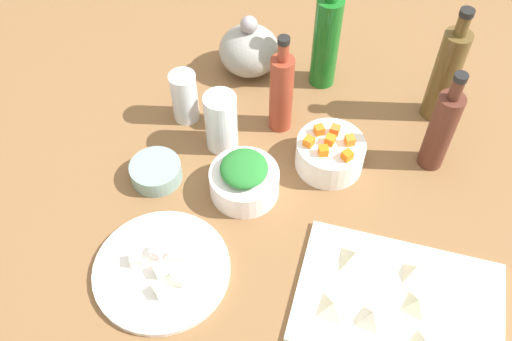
% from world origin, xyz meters
% --- Properties ---
extents(tabletop, '(1.90, 1.90, 0.03)m').
position_xyz_m(tabletop, '(0.00, 0.00, 0.01)').
color(tabletop, brown).
rests_on(tabletop, ground).
extents(cutting_board, '(0.36, 0.25, 0.01)m').
position_xyz_m(cutting_board, '(0.30, -0.18, 0.03)').
color(cutting_board, white).
rests_on(cutting_board, tabletop).
extents(plate_tofu, '(0.24, 0.24, 0.01)m').
position_xyz_m(plate_tofu, '(-0.12, -0.23, 0.04)').
color(plate_tofu, white).
rests_on(plate_tofu, tabletop).
extents(bowl_greens, '(0.14, 0.14, 0.06)m').
position_xyz_m(bowl_greens, '(-0.02, -0.02, 0.06)').
color(bowl_greens, white).
rests_on(bowl_greens, tabletop).
extents(bowl_carrots, '(0.14, 0.14, 0.06)m').
position_xyz_m(bowl_carrots, '(0.13, 0.09, 0.06)').
color(bowl_carrots, white).
rests_on(bowl_carrots, tabletop).
extents(bowl_small_side, '(0.10, 0.10, 0.04)m').
position_xyz_m(bowl_small_side, '(-0.20, -0.03, 0.05)').
color(bowl_small_side, '#80A298').
rests_on(bowl_small_side, tabletop).
extents(teapot, '(0.16, 0.14, 0.15)m').
position_xyz_m(teapot, '(-0.10, 0.33, 0.09)').
color(teapot, '#979891').
rests_on(teapot, tabletop).
extents(bottle_0, '(0.05, 0.05, 0.24)m').
position_xyz_m(bottle_0, '(0.01, 0.17, 0.13)').
color(bottle_0, '#953824').
rests_on(bottle_0, tabletop).
extents(bottle_1, '(0.05, 0.05, 0.24)m').
position_xyz_m(bottle_1, '(0.33, 0.15, 0.13)').
color(bottle_1, '#552A1F').
rests_on(bottle_1, tabletop).
extents(bottle_2, '(0.06, 0.06, 0.26)m').
position_xyz_m(bottle_2, '(0.07, 0.33, 0.15)').
color(bottle_2, '#18691F').
rests_on(bottle_2, tabletop).
extents(bottle_3, '(0.06, 0.06, 0.27)m').
position_xyz_m(bottle_3, '(0.33, 0.29, 0.14)').
color(bottle_3, brown).
rests_on(bottle_3, tabletop).
extents(drinking_glass_0, '(0.06, 0.06, 0.12)m').
position_xyz_m(drinking_glass_0, '(-0.19, 0.15, 0.09)').
color(drinking_glass_0, white).
rests_on(drinking_glass_0, tabletop).
extents(drinking_glass_1, '(0.07, 0.07, 0.13)m').
position_xyz_m(drinking_glass_1, '(-0.10, 0.09, 0.10)').
color(drinking_glass_1, white).
rests_on(drinking_glass_1, tabletop).
extents(carrot_cube_0, '(0.02, 0.02, 0.02)m').
position_xyz_m(carrot_cube_0, '(0.16, 0.10, 0.10)').
color(carrot_cube_0, orange).
rests_on(carrot_cube_0, bowl_carrots).
extents(carrot_cube_1, '(0.02, 0.02, 0.02)m').
position_xyz_m(carrot_cube_1, '(0.12, 0.06, 0.10)').
color(carrot_cube_1, orange).
rests_on(carrot_cube_1, bowl_carrots).
extents(carrot_cube_2, '(0.02, 0.02, 0.02)m').
position_xyz_m(carrot_cube_2, '(0.13, 0.12, 0.10)').
color(carrot_cube_2, orange).
rests_on(carrot_cube_2, bowl_carrots).
extents(carrot_cube_3, '(0.03, 0.03, 0.02)m').
position_xyz_m(carrot_cube_3, '(0.17, 0.06, 0.10)').
color(carrot_cube_3, orange).
rests_on(carrot_cube_3, bowl_carrots).
extents(carrot_cube_4, '(0.02, 0.02, 0.02)m').
position_xyz_m(carrot_cube_4, '(0.09, 0.08, 0.10)').
color(carrot_cube_4, orange).
rests_on(carrot_cube_4, bowl_carrots).
extents(carrot_cube_5, '(0.02, 0.02, 0.02)m').
position_xyz_m(carrot_cube_5, '(0.13, 0.09, 0.10)').
color(carrot_cube_5, orange).
rests_on(carrot_cube_5, bowl_carrots).
extents(carrot_cube_6, '(0.02, 0.02, 0.02)m').
position_xyz_m(carrot_cube_6, '(0.10, 0.11, 0.10)').
color(carrot_cube_6, orange).
rests_on(carrot_cube_6, bowl_carrots).
extents(chopped_greens_mound, '(0.11, 0.11, 0.03)m').
position_xyz_m(chopped_greens_mound, '(-0.02, -0.02, 0.10)').
color(chopped_greens_mound, '#26762D').
rests_on(chopped_greens_mound, bowl_greens).
extents(tofu_cube_0, '(0.03, 0.03, 0.02)m').
position_xyz_m(tofu_cube_0, '(-0.11, -0.23, 0.05)').
color(tofu_cube_0, white).
rests_on(tofu_cube_0, plate_tofu).
extents(tofu_cube_1, '(0.03, 0.03, 0.02)m').
position_xyz_m(tofu_cube_1, '(-0.16, -0.22, 0.05)').
color(tofu_cube_1, white).
rests_on(tofu_cube_1, plate_tofu).
extents(tofu_cube_2, '(0.02, 0.02, 0.02)m').
position_xyz_m(tofu_cube_2, '(-0.08, -0.24, 0.05)').
color(tofu_cube_2, white).
rests_on(tofu_cube_2, plate_tofu).
extents(tofu_cube_3, '(0.03, 0.03, 0.02)m').
position_xyz_m(tofu_cube_3, '(-0.10, -0.27, 0.05)').
color(tofu_cube_3, '#E4EECD').
rests_on(tofu_cube_3, plate_tofu).
extents(tofu_cube_4, '(0.03, 0.03, 0.02)m').
position_xyz_m(tofu_cube_4, '(-0.13, -0.20, 0.05)').
color(tofu_cube_4, white).
rests_on(tofu_cube_4, plate_tofu).
extents(tofu_cube_5, '(0.03, 0.03, 0.02)m').
position_xyz_m(tofu_cube_5, '(-0.09, -0.20, 0.05)').
color(tofu_cube_5, white).
rests_on(tofu_cube_5, plate_tofu).
extents(dumpling_0, '(0.07, 0.07, 0.02)m').
position_xyz_m(dumpling_0, '(0.19, -0.23, 0.05)').
color(dumpling_0, beige).
rests_on(dumpling_0, cutting_board).
extents(dumpling_1, '(0.07, 0.07, 0.03)m').
position_xyz_m(dumpling_1, '(0.21, -0.13, 0.05)').
color(dumpling_1, beige).
rests_on(dumpling_1, cutting_board).
extents(dumpling_2, '(0.06, 0.06, 0.03)m').
position_xyz_m(dumpling_2, '(0.32, -0.13, 0.05)').
color(dumpling_2, beige).
rests_on(dumpling_2, cutting_board).
extents(dumpling_3, '(0.06, 0.06, 0.02)m').
position_xyz_m(dumpling_3, '(0.33, -0.19, 0.05)').
color(dumpling_3, beige).
rests_on(dumpling_3, cutting_board).
extents(dumpling_5, '(0.06, 0.06, 0.03)m').
position_xyz_m(dumpling_5, '(0.25, -0.23, 0.06)').
color(dumpling_5, beige).
rests_on(dumpling_5, cutting_board).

